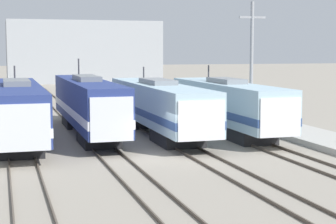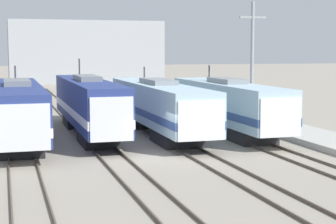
{
  "view_description": "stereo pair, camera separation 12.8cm",
  "coord_description": "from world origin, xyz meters",
  "px_view_note": "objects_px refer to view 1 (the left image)",
  "views": [
    {
      "loc": [
        -8.49,
        -30.62,
        6.14
      ],
      "look_at": [
        0.86,
        0.61,
        2.54
      ],
      "focal_mm": 60.0,
      "sensor_mm": 36.0,
      "label": 1
    },
    {
      "loc": [
        -8.37,
        -30.65,
        6.14
      ],
      "look_at": [
        0.86,
        0.61,
        2.54
      ],
      "focal_mm": 60.0,
      "sensor_mm": 36.0,
      "label": 2
    }
  ],
  "objects_px": {
    "locomotive_far_left": "(17,111)",
    "locomotive_center_right": "(159,106)",
    "locomotive_center_left": "(88,105)",
    "locomotive_far_right": "(229,106)",
    "catenary_tower_right": "(251,63)"
  },
  "relations": [
    {
      "from": "locomotive_center_left",
      "to": "locomotive_center_right",
      "type": "xyz_separation_m",
      "value": [
        4.98,
        -1.21,
        -0.13
      ]
    },
    {
      "from": "locomotive_center_left",
      "to": "catenary_tower_right",
      "type": "relative_size",
      "value": 1.95
    },
    {
      "from": "locomotive_far_left",
      "to": "locomotive_center_left",
      "type": "relative_size",
      "value": 0.98
    },
    {
      "from": "locomotive_center_left",
      "to": "locomotive_center_right",
      "type": "height_order",
      "value": "locomotive_center_left"
    },
    {
      "from": "locomotive_center_right",
      "to": "locomotive_far_right",
      "type": "distance_m",
      "value": 5.08
    },
    {
      "from": "locomotive_center_left",
      "to": "locomotive_far_right",
      "type": "height_order",
      "value": "locomotive_center_left"
    },
    {
      "from": "locomotive_far_left",
      "to": "locomotive_center_left",
      "type": "bearing_deg",
      "value": 21.37
    },
    {
      "from": "locomotive_center_right",
      "to": "locomotive_far_right",
      "type": "bearing_deg",
      "value": -11.49
    },
    {
      "from": "catenary_tower_right",
      "to": "locomotive_far_right",
      "type": "bearing_deg",
      "value": -157.03
    },
    {
      "from": "catenary_tower_right",
      "to": "locomotive_center_left",
      "type": "bearing_deg",
      "value": 173.97
    },
    {
      "from": "locomotive_far_left",
      "to": "locomotive_far_right",
      "type": "bearing_deg",
      "value": -1.05
    },
    {
      "from": "locomotive_far_left",
      "to": "locomotive_center_right",
      "type": "distance_m",
      "value": 9.99
    },
    {
      "from": "locomotive_center_left",
      "to": "catenary_tower_right",
      "type": "bearing_deg",
      "value": -6.03
    },
    {
      "from": "catenary_tower_right",
      "to": "locomotive_far_left",
      "type": "bearing_deg",
      "value": -177.79
    },
    {
      "from": "locomotive_center_right",
      "to": "catenary_tower_right",
      "type": "height_order",
      "value": "catenary_tower_right"
    }
  ]
}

